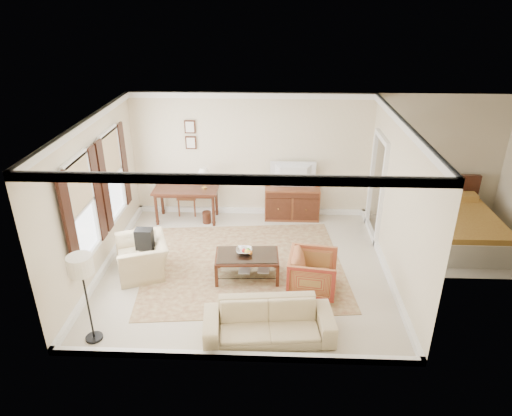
# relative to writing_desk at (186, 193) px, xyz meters

# --- Properties ---
(room_shell) EXTENTS (5.51, 5.01, 2.91)m
(room_shell) POSITION_rel_writing_desk_xyz_m (1.48, -2.03, 1.78)
(room_shell) COLOR beige
(room_shell) RESTS_ON ground
(annex_bedroom) EXTENTS (3.00, 2.70, 2.90)m
(annex_bedroom) POSITION_rel_writing_desk_xyz_m (5.97, -0.88, -0.35)
(annex_bedroom) COLOR beige
(annex_bedroom) RESTS_ON ground
(window_front) EXTENTS (0.12, 1.56, 1.80)m
(window_front) POSITION_rel_writing_desk_xyz_m (-1.22, -2.73, 0.86)
(window_front) COLOR #CCB284
(window_front) RESTS_ON room_shell
(window_rear) EXTENTS (0.12, 1.56, 1.80)m
(window_rear) POSITION_rel_writing_desk_xyz_m (-1.22, -1.13, 0.86)
(window_rear) COLOR #CCB284
(window_rear) RESTS_ON room_shell
(doorway) EXTENTS (0.10, 1.12, 2.25)m
(doorway) POSITION_rel_writing_desk_xyz_m (4.19, -0.53, 0.38)
(doorway) COLOR white
(doorway) RESTS_ON room_shell
(rug) EXTENTS (4.13, 3.64, 0.01)m
(rug) POSITION_rel_writing_desk_xyz_m (1.44, -1.94, -0.69)
(rug) COLOR brown
(rug) RESTS_ON room_shell
(writing_desk) EXTENTS (1.47, 0.73, 0.80)m
(writing_desk) POSITION_rel_writing_desk_xyz_m (0.00, 0.00, 0.00)
(writing_desk) COLOR #421E12
(writing_desk) RESTS_ON room_shell
(desk_chair) EXTENTS (0.52, 0.52, 1.05)m
(desk_chair) POSITION_rel_writing_desk_xyz_m (-0.04, 0.35, -0.17)
(desk_chair) COLOR brown
(desk_chair) RESTS_ON room_shell
(desk_lamp) EXTENTS (0.32, 0.32, 0.50)m
(desk_lamp) POSITION_rel_writing_desk_xyz_m (0.43, -0.00, 0.36)
(desk_lamp) COLOR silver
(desk_lamp) RESTS_ON writing_desk
(framed_prints) EXTENTS (0.25, 0.04, 0.68)m
(framed_prints) POSITION_rel_writing_desk_xyz_m (0.10, 0.44, 1.25)
(framed_prints) COLOR #421E12
(framed_prints) RESTS_ON room_shell
(sideboard) EXTENTS (1.27, 0.49, 0.78)m
(sideboard) POSITION_rel_writing_desk_xyz_m (2.45, 0.19, -0.30)
(sideboard) COLOR brown
(sideboard) RESTS_ON room_shell
(tv) EXTENTS (0.99, 0.57, 0.13)m
(tv) POSITION_rel_writing_desk_xyz_m (2.45, 0.17, 0.58)
(tv) COLOR black
(tv) RESTS_ON sideboard
(coffee_table) EXTENTS (1.20, 0.74, 0.49)m
(coffee_table) POSITION_rel_writing_desk_xyz_m (1.54, -2.35, -0.31)
(coffee_table) COLOR #421E12
(coffee_table) RESTS_ON room_shell
(fruit_bowl) EXTENTS (0.42, 0.42, 0.10)m
(fruit_bowl) POSITION_rel_writing_desk_xyz_m (1.48, -2.29, -0.15)
(fruit_bowl) COLOR silver
(fruit_bowl) RESTS_ON coffee_table
(book_a) EXTENTS (0.28, 0.06, 0.38)m
(book_a) POSITION_rel_writing_desk_xyz_m (1.39, -2.38, -0.50)
(book_a) COLOR brown
(book_a) RESTS_ON coffee_table
(book_b) EXTENTS (0.28, 0.06, 0.38)m
(book_b) POSITION_rel_writing_desk_xyz_m (1.75, -2.34, -0.51)
(book_b) COLOR brown
(book_b) RESTS_ON coffee_table
(striped_armchair) EXTENTS (0.88, 0.92, 0.85)m
(striped_armchair) POSITION_rel_writing_desk_xyz_m (2.72, -2.77, -0.27)
(striped_armchair) COLOR maroon
(striped_armchair) RESTS_ON room_shell
(club_armchair) EXTENTS (1.00, 1.21, 0.91)m
(club_armchair) POSITION_rel_writing_desk_xyz_m (-0.45, -2.25, -0.24)
(club_armchair) COLOR tan
(club_armchair) RESTS_ON room_shell
(backpack) EXTENTS (0.34, 0.38, 0.40)m
(backpack) POSITION_rel_writing_desk_xyz_m (-0.41, -2.13, 0.01)
(backpack) COLOR black
(backpack) RESTS_ON club_armchair
(sofa) EXTENTS (2.04, 0.77, 0.78)m
(sofa) POSITION_rel_writing_desk_xyz_m (1.96, -3.99, -0.30)
(sofa) COLOR tan
(sofa) RESTS_ON room_shell
(floor_lamp) EXTENTS (0.37, 0.37, 1.48)m
(floor_lamp) POSITION_rel_writing_desk_xyz_m (-0.73, -4.14, 0.54)
(floor_lamp) COLOR black
(floor_lamp) RESTS_ON room_shell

